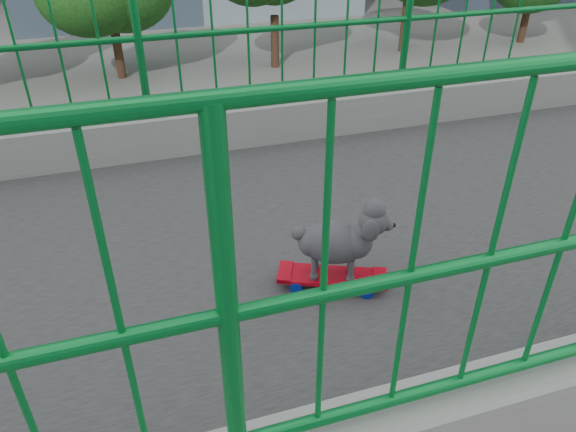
# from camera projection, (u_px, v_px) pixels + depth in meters

# --- Properties ---
(road) EXTENTS (18.00, 90.00, 0.02)m
(road) POSITION_uv_depth(u_px,v_px,m) (9.00, 223.00, 16.10)
(road) COLOR black
(road) RESTS_ON ground
(skateboard) EXTENTS (0.36, 0.56, 0.07)m
(skateboard) POSITION_uv_depth(u_px,v_px,m) (332.00, 277.00, 2.72)
(skateboard) COLOR red
(skateboard) RESTS_ON footbridge
(poodle) EXTENTS (0.31, 0.45, 0.41)m
(poodle) POSITION_uv_depth(u_px,v_px,m) (340.00, 239.00, 2.59)
(poodle) COLOR #312E33
(poodle) RESTS_ON skateboard
(car_0) EXTENTS (1.75, 4.34, 1.48)m
(car_0) POSITION_uv_depth(u_px,v_px,m) (27.00, 370.00, 10.38)
(car_0) COLOR red
(car_0) RESTS_ON ground
(car_3) EXTENTS (1.85, 4.55, 1.32)m
(car_3) POSITION_uv_depth(u_px,v_px,m) (428.00, 113.00, 21.82)
(car_3) COLOR red
(car_3) RESTS_ON ground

